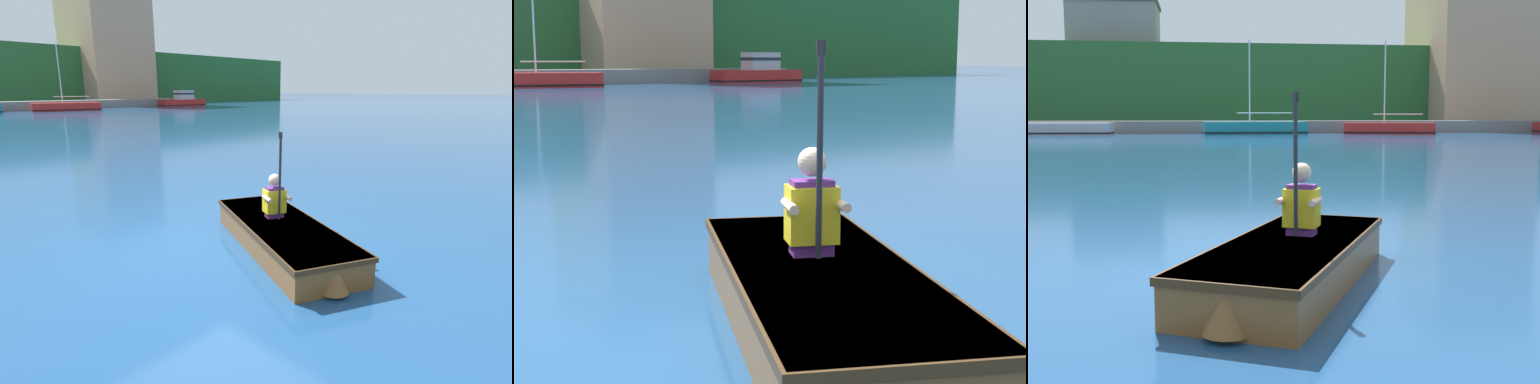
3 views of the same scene
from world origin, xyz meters
TOP-DOWN VIEW (x-y plane):
  - ground_plane at (0.00, 0.00)m, footprint 300.00×300.00m
  - shoreline_ridge at (0.00, 59.67)m, footprint 120.00×20.00m
  - waterfront_office_block_center at (-7.81, 55.47)m, footprint 8.06×6.46m
  - waterfront_apartment_right at (24.41, 51.33)m, footprint 8.96×11.41m
  - marina_dock at (0.00, 41.79)m, footprint 63.04×2.40m
  - moored_boat_dock_west_inner at (3.51, 38.28)m, footprint 7.20×2.74m
  - moored_boat_dock_center_near at (-9.60, 38.88)m, footprint 6.90×2.48m
  - moored_boat_dock_center_far at (12.89, 37.80)m, footprint 6.57×3.42m
  - rowboat_foreground at (0.47, -0.88)m, footprint 2.17×3.04m
  - person_paddler at (0.61, -0.59)m, footprint 0.43×0.43m

SIDE VIEW (x-z plane):
  - ground_plane at x=0.00m, z-range 0.00..0.00m
  - rowboat_foreground at x=0.47m, z-range 0.03..0.40m
  - moored_boat_dock_center_near at x=-9.60m, z-range -0.03..0.78m
  - moored_boat_dock_center_far at x=12.89m, z-range -2.83..3.59m
  - moored_boat_dock_west_inner at x=3.51m, z-range -2.80..3.64m
  - marina_dock at x=0.00m, z-range 0.00..0.90m
  - person_paddler at x=0.61m, z-range 0.05..1.28m
  - shoreline_ridge at x=0.00m, z-range 0.00..7.43m
  - waterfront_office_block_center at x=-7.81m, z-range 0.01..11.50m
  - waterfront_apartment_right at x=24.41m, z-range 0.01..18.22m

